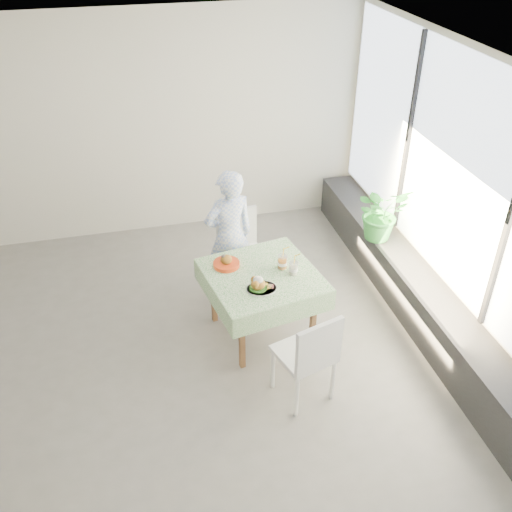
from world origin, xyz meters
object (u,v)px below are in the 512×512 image
object	(u,v)px
chair_near	(304,370)
chair_far	(242,269)
cafe_table	(262,297)
potted_plant	(381,212)
diner	(229,236)
main_dish	(260,286)
juice_cup_orange	(282,263)

from	to	relation	value
chair_near	chair_far	bearing A→B (deg)	96.55
cafe_table	chair_far	distance (m)	0.77
cafe_table	potted_plant	bearing A→B (deg)	24.80
chair_far	potted_plant	xyz separation A→B (m)	(1.60, -0.03, 0.53)
chair_near	potted_plant	bearing A→B (deg)	49.25
diner	main_dish	xyz separation A→B (m)	(0.09, -0.97, 0.03)
chair_near	diner	distance (m)	1.74
chair_far	chair_near	xyz separation A→B (m)	(0.19, -1.67, -0.00)
main_dish	potted_plant	world-z (taller)	potted_plant
diner	juice_cup_orange	world-z (taller)	diner
diner	main_dish	distance (m)	0.97
main_dish	juice_cup_orange	xyz separation A→B (m)	(0.30, 0.29, 0.02)
cafe_table	chair_near	xyz separation A→B (m)	(0.15, -0.92, -0.17)
cafe_table	main_dish	distance (m)	0.42
chair_near	juice_cup_orange	world-z (taller)	juice_cup_orange
main_dish	juice_cup_orange	world-z (taller)	juice_cup_orange
main_dish	potted_plant	xyz separation A→B (m)	(1.65, 0.96, 0.03)
potted_plant	cafe_table	bearing A→B (deg)	-155.20
juice_cup_orange	main_dish	bearing A→B (deg)	-135.85
chair_far	main_dish	world-z (taller)	chair_far
chair_far	main_dish	bearing A→B (deg)	-92.61
chair_far	cafe_table	bearing A→B (deg)	-86.93
chair_far	diner	xyz separation A→B (m)	(-0.14, -0.03, 0.47)
cafe_table	diner	bearing A→B (deg)	103.64
potted_plant	juice_cup_orange	bearing A→B (deg)	-153.48
cafe_table	juice_cup_orange	size ratio (longest dim) A/B	4.34
chair_near	juice_cup_orange	xyz separation A→B (m)	(0.06, 0.97, 0.51)
diner	potted_plant	world-z (taller)	diner
cafe_table	juice_cup_orange	distance (m)	0.41
diner	main_dish	size ratio (longest dim) A/B	5.23
diner	main_dish	bearing A→B (deg)	82.31
diner	juice_cup_orange	bearing A→B (deg)	107.12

